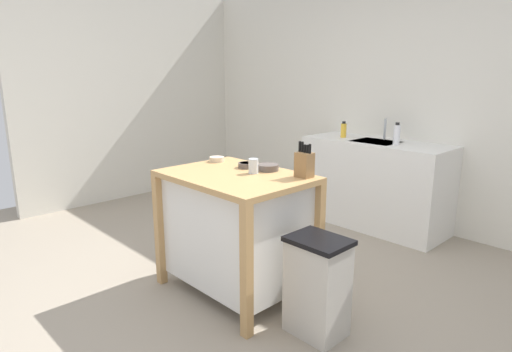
% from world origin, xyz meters
% --- Properties ---
extents(ground_plane, '(6.98, 6.98, 0.00)m').
position_xyz_m(ground_plane, '(0.00, 0.00, 0.00)').
color(ground_plane, gray).
rests_on(ground_plane, ground).
extents(wall_back, '(5.98, 0.10, 2.60)m').
position_xyz_m(wall_back, '(0.00, 2.42, 1.30)').
color(wall_back, silver).
rests_on(wall_back, ground).
extents(wall_left, '(0.10, 3.02, 2.60)m').
position_xyz_m(wall_left, '(-2.99, 0.91, 1.30)').
color(wall_left, silver).
rests_on(wall_left, ground).
extents(kitchen_island, '(1.03, 0.75, 0.90)m').
position_xyz_m(kitchen_island, '(-0.09, 0.10, 0.50)').
color(kitchen_island, tan).
rests_on(kitchen_island, ground).
extents(knife_block, '(0.11, 0.09, 0.24)m').
position_xyz_m(knife_block, '(0.30, 0.37, 0.99)').
color(knife_block, olive).
rests_on(knife_block, kitchen_island).
extents(bowl_ceramic_wide, '(0.13, 0.13, 0.04)m').
position_xyz_m(bowl_ceramic_wide, '(-0.19, 0.29, 0.92)').
color(bowl_ceramic_wide, '#564C47').
rests_on(bowl_ceramic_wide, kitchen_island).
extents(bowl_stoneware_deep, '(0.12, 0.12, 0.04)m').
position_xyz_m(bowl_stoneware_deep, '(-0.52, 0.27, 0.92)').
color(bowl_stoneware_deep, beige).
rests_on(bowl_stoneware_deep, kitchen_island).
extents(bowl_ceramic_small, '(0.15, 0.15, 0.04)m').
position_xyz_m(bowl_ceramic_small, '(-0.01, 0.34, 0.92)').
color(bowl_ceramic_small, '#564C47').
rests_on(bowl_ceramic_small, kitchen_island).
extents(drinking_cup, '(0.07, 0.07, 0.10)m').
position_xyz_m(drinking_cup, '(-0.02, 0.20, 0.95)').
color(drinking_cup, silver).
rests_on(drinking_cup, kitchen_island).
extents(trash_bin, '(0.36, 0.28, 0.63)m').
position_xyz_m(trash_bin, '(0.66, 0.09, 0.32)').
color(trash_bin, '#B7B2A8').
rests_on(trash_bin, ground).
extents(sink_counter, '(1.50, 0.60, 0.90)m').
position_xyz_m(sink_counter, '(-0.16, 2.07, 0.45)').
color(sink_counter, white).
rests_on(sink_counter, ground).
extents(sink_faucet, '(0.02, 0.02, 0.22)m').
position_xyz_m(sink_faucet, '(-0.16, 2.21, 1.01)').
color(sink_faucet, '#B7BCC1').
rests_on(sink_faucet, sink_counter).
extents(bottle_hand_soap, '(0.06, 0.06, 0.17)m').
position_xyz_m(bottle_hand_soap, '(-0.55, 2.04, 0.98)').
color(bottle_hand_soap, yellow).
rests_on(bottle_hand_soap, sink_counter).
extents(bottle_spray_cleaner, '(0.06, 0.06, 0.22)m').
position_xyz_m(bottle_spray_cleaner, '(0.09, 2.00, 1.00)').
color(bottle_spray_cleaner, white).
rests_on(bottle_spray_cleaner, sink_counter).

